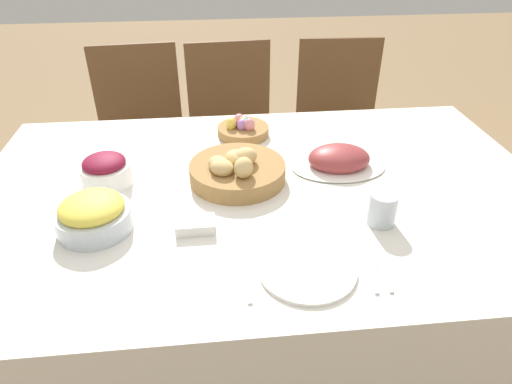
{
  "coord_description": "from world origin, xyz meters",
  "views": [
    {
      "loc": [
        -0.14,
        -1.18,
        1.52
      ],
      "look_at": [
        -0.03,
        -0.09,
        0.81
      ],
      "focal_mm": 32.0,
      "sensor_mm": 36.0,
      "label": 1
    }
  ],
  "objects_px": {
    "ham_platter": "(339,160)",
    "knife": "(365,266)",
    "dinner_plate": "(307,269)",
    "bread_basket": "(237,170)",
    "beet_salad_bowl": "(106,171)",
    "butter_dish": "(195,225)",
    "egg_basket": "(243,129)",
    "spoon": "(377,265)",
    "drinking_cup": "(382,209)",
    "chair_far_left": "(142,139)",
    "chair_far_right": "(338,130)",
    "fork": "(247,274)",
    "chair_far_center": "(233,135)",
    "pineapple_bowl": "(93,215)"
  },
  "relations": [
    {
      "from": "fork",
      "to": "knife",
      "type": "bearing_deg",
      "value": 1.28
    },
    {
      "from": "chair_far_right",
      "to": "beet_salad_bowl",
      "type": "xyz_separation_m",
      "value": [
        -0.99,
        -0.87,
        0.32
      ]
    },
    {
      "from": "knife",
      "to": "drinking_cup",
      "type": "height_order",
      "value": "drinking_cup"
    },
    {
      "from": "chair_far_right",
      "to": "butter_dish",
      "type": "height_order",
      "value": "chair_far_right"
    },
    {
      "from": "spoon",
      "to": "drinking_cup",
      "type": "xyz_separation_m",
      "value": [
        0.06,
        0.17,
        0.04
      ]
    },
    {
      "from": "fork",
      "to": "chair_far_right",
      "type": "bearing_deg",
      "value": 67.12
    },
    {
      "from": "chair_far_left",
      "to": "knife",
      "type": "relative_size",
      "value": 4.98
    },
    {
      "from": "knife",
      "to": "spoon",
      "type": "distance_m",
      "value": 0.03
    },
    {
      "from": "bread_basket",
      "to": "beet_salad_bowl",
      "type": "bearing_deg",
      "value": 177.03
    },
    {
      "from": "chair_far_left",
      "to": "beet_salad_bowl",
      "type": "relative_size",
      "value": 6.16
    },
    {
      "from": "chair_far_right",
      "to": "knife",
      "type": "relative_size",
      "value": 4.98
    },
    {
      "from": "chair_far_left",
      "to": "pineapple_bowl",
      "type": "bearing_deg",
      "value": -93.36
    },
    {
      "from": "chair_far_left",
      "to": "spoon",
      "type": "relative_size",
      "value": 4.98
    },
    {
      "from": "bread_basket",
      "to": "ham_platter",
      "type": "bearing_deg",
      "value": 8.46
    },
    {
      "from": "chair_far_center",
      "to": "dinner_plate",
      "type": "height_order",
      "value": "chair_far_center"
    },
    {
      "from": "drinking_cup",
      "to": "ham_platter",
      "type": "bearing_deg",
      "value": 96.47
    },
    {
      "from": "ham_platter",
      "to": "knife",
      "type": "relative_size",
      "value": 1.65
    },
    {
      "from": "chair_far_center",
      "to": "spoon",
      "type": "xyz_separation_m",
      "value": [
        0.28,
        -1.32,
        0.27
      ]
    },
    {
      "from": "pineapple_bowl",
      "to": "beet_salad_bowl",
      "type": "height_order",
      "value": "pineapple_bowl"
    },
    {
      "from": "spoon",
      "to": "bread_basket",
      "type": "bearing_deg",
      "value": 124.41
    },
    {
      "from": "egg_basket",
      "to": "beet_salad_bowl",
      "type": "distance_m",
      "value": 0.54
    },
    {
      "from": "dinner_plate",
      "to": "drinking_cup",
      "type": "height_order",
      "value": "drinking_cup"
    },
    {
      "from": "pineapple_bowl",
      "to": "chair_far_left",
      "type": "bearing_deg",
      "value": 91.45
    },
    {
      "from": "chair_far_right",
      "to": "butter_dish",
      "type": "relative_size",
      "value": 9.15
    },
    {
      "from": "bread_basket",
      "to": "drinking_cup",
      "type": "xyz_separation_m",
      "value": [
        0.37,
        -0.26,
        0.01
      ]
    },
    {
      "from": "chair_far_center",
      "to": "knife",
      "type": "distance_m",
      "value": 1.37
    },
    {
      "from": "chair_far_right",
      "to": "chair_far_left",
      "type": "bearing_deg",
      "value": -177.05
    },
    {
      "from": "egg_basket",
      "to": "spoon",
      "type": "bearing_deg",
      "value": -70.58
    },
    {
      "from": "ham_platter",
      "to": "beet_salad_bowl",
      "type": "relative_size",
      "value": 2.04
    },
    {
      "from": "pineapple_bowl",
      "to": "drinking_cup",
      "type": "height_order",
      "value": "pineapple_bowl"
    },
    {
      "from": "ham_platter",
      "to": "knife",
      "type": "xyz_separation_m",
      "value": [
        -0.06,
        -0.48,
        -0.02
      ]
    },
    {
      "from": "bread_basket",
      "to": "pineapple_bowl",
      "type": "height_order",
      "value": "bread_basket"
    },
    {
      "from": "bread_basket",
      "to": "butter_dish",
      "type": "relative_size",
      "value": 2.91
    },
    {
      "from": "chair_far_right",
      "to": "egg_basket",
      "type": "distance_m",
      "value": 0.84
    },
    {
      "from": "dinner_plate",
      "to": "bread_basket",
      "type": "bearing_deg",
      "value": 107.61
    },
    {
      "from": "chair_far_left",
      "to": "chair_far_right",
      "type": "height_order",
      "value": "same"
    },
    {
      "from": "ham_platter",
      "to": "drinking_cup",
      "type": "height_order",
      "value": "drinking_cup"
    },
    {
      "from": "chair_far_left",
      "to": "beet_salad_bowl",
      "type": "distance_m",
      "value": 0.92
    },
    {
      "from": "chair_far_center",
      "to": "fork",
      "type": "xyz_separation_m",
      "value": [
        -0.04,
        -1.32,
        0.27
      ]
    },
    {
      "from": "fork",
      "to": "drinking_cup",
      "type": "distance_m",
      "value": 0.42
    },
    {
      "from": "fork",
      "to": "butter_dish",
      "type": "bearing_deg",
      "value": 124.46
    },
    {
      "from": "knife",
      "to": "chair_far_right",
      "type": "bearing_deg",
      "value": 78.24
    },
    {
      "from": "chair_far_left",
      "to": "fork",
      "type": "bearing_deg",
      "value": -77.29
    },
    {
      "from": "chair_far_center",
      "to": "drinking_cup",
      "type": "distance_m",
      "value": 1.24
    },
    {
      "from": "pineapple_bowl",
      "to": "knife",
      "type": "bearing_deg",
      "value": -18.13
    },
    {
      "from": "beet_salad_bowl",
      "to": "spoon",
      "type": "xyz_separation_m",
      "value": [
        0.71,
        -0.45,
        -0.05
      ]
    },
    {
      "from": "bread_basket",
      "to": "beet_salad_bowl",
      "type": "relative_size",
      "value": 1.96
    },
    {
      "from": "chair_far_center",
      "to": "egg_basket",
      "type": "xyz_separation_m",
      "value": [
        0.01,
        -0.56,
        0.3
      ]
    },
    {
      "from": "dinner_plate",
      "to": "butter_dish",
      "type": "relative_size",
      "value": 2.29
    },
    {
      "from": "beet_salad_bowl",
      "to": "butter_dish",
      "type": "bearing_deg",
      "value": -44.22
    }
  ]
}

